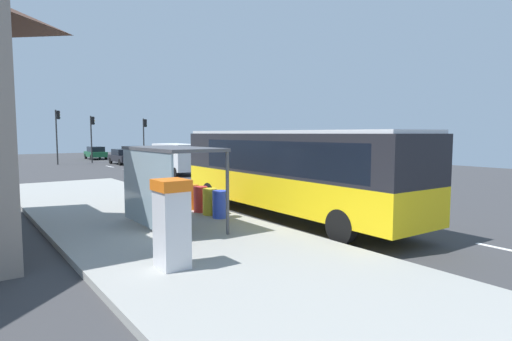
{
  "coord_description": "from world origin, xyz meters",
  "views": [
    {
      "loc": [
        -11.62,
        -10.57,
        3.11
      ],
      "look_at": [
        -1.0,
        4.0,
        1.5
      ],
      "focal_mm": 29.29,
      "sensor_mm": 36.0,
      "label": 1
    }
  ],
  "objects_px": {
    "white_van": "(177,157)",
    "sedan_near": "(123,156)",
    "recycling_bin_orange": "(192,197)",
    "ticket_machine": "(172,223)",
    "recycling_bin_blue": "(220,204)",
    "traffic_light_far_side": "(57,129)",
    "bus": "(288,168)",
    "bus_shelter": "(162,166)",
    "recycling_bin_yellow": "(210,202)",
    "recycling_bin_red": "(201,199)",
    "traffic_light_median": "(92,132)",
    "sedan_far": "(96,153)",
    "traffic_light_near_side": "(144,133)"
  },
  "relations": [
    {
      "from": "ticket_machine",
      "to": "recycling_bin_yellow",
      "type": "relative_size",
      "value": 2.04
    },
    {
      "from": "traffic_light_near_side",
      "to": "sedan_near",
      "type": "bearing_deg",
      "value": -143.79
    },
    {
      "from": "recycling_bin_blue",
      "to": "traffic_light_near_side",
      "type": "relative_size",
      "value": 0.2
    },
    {
      "from": "white_van",
      "to": "bus_shelter",
      "type": "relative_size",
      "value": 1.32
    },
    {
      "from": "recycling_bin_yellow",
      "to": "traffic_light_far_side",
      "type": "distance_m",
      "value": 32.18
    },
    {
      "from": "recycling_bin_blue",
      "to": "recycling_bin_red",
      "type": "height_order",
      "value": "same"
    },
    {
      "from": "recycling_bin_yellow",
      "to": "ticket_machine",
      "type": "bearing_deg",
      "value": -127.71
    },
    {
      "from": "white_van",
      "to": "sedan_near",
      "type": "xyz_separation_m",
      "value": [
        0.1,
        12.63,
        -0.55
      ]
    },
    {
      "from": "sedan_far",
      "to": "recycling_bin_blue",
      "type": "distance_m",
      "value": 40.04
    },
    {
      "from": "recycling_bin_blue",
      "to": "recycling_bin_red",
      "type": "distance_m",
      "value": 1.4
    },
    {
      "from": "recycling_bin_red",
      "to": "traffic_light_median",
      "type": "xyz_separation_m",
      "value": [
        4.6,
        32.12,
        2.63
      ]
    },
    {
      "from": "recycling_bin_blue",
      "to": "bus_shelter",
      "type": "height_order",
      "value": "bus_shelter"
    },
    {
      "from": "recycling_bin_orange",
      "to": "bus_shelter",
      "type": "bearing_deg",
      "value": -133.11
    },
    {
      "from": "white_van",
      "to": "recycling_bin_orange",
      "type": "xyz_separation_m",
      "value": [
        -6.4,
        -14.85,
        -0.69
      ]
    },
    {
      "from": "traffic_light_median",
      "to": "sedan_far",
      "type": "bearing_deg",
      "value": 72.41
    },
    {
      "from": "bus_shelter",
      "to": "ticket_machine",
      "type": "bearing_deg",
      "value": -110.88
    },
    {
      "from": "bus",
      "to": "traffic_light_median",
      "type": "xyz_separation_m",
      "value": [
        2.11,
        34.24,
        1.44
      ]
    },
    {
      "from": "recycling_bin_blue",
      "to": "traffic_light_far_side",
      "type": "relative_size",
      "value": 0.18
    },
    {
      "from": "ticket_machine",
      "to": "traffic_light_median",
      "type": "bearing_deg",
      "value": 77.61
    },
    {
      "from": "white_van",
      "to": "ticket_machine",
      "type": "height_order",
      "value": "white_van"
    },
    {
      "from": "ticket_machine",
      "to": "recycling_bin_blue",
      "type": "height_order",
      "value": "ticket_machine"
    },
    {
      "from": "bus",
      "to": "traffic_light_far_side",
      "type": "bearing_deg",
      "value": 92.39
    },
    {
      "from": "recycling_bin_blue",
      "to": "traffic_light_median",
      "type": "bearing_deg",
      "value": 82.19
    },
    {
      "from": "sedan_far",
      "to": "traffic_light_far_side",
      "type": "bearing_deg",
      "value": -128.54
    },
    {
      "from": "recycling_bin_orange",
      "to": "ticket_machine",
      "type": "bearing_deg",
      "value": -120.79
    },
    {
      "from": "traffic_light_median",
      "to": "traffic_light_far_side",
      "type": "bearing_deg",
      "value": -167.14
    },
    {
      "from": "recycling_bin_orange",
      "to": "traffic_light_far_side",
      "type": "bearing_deg",
      "value": 87.95
    },
    {
      "from": "ticket_machine",
      "to": "recycling_bin_yellow",
      "type": "height_order",
      "value": "ticket_machine"
    },
    {
      "from": "sedan_far",
      "to": "recycling_bin_red",
      "type": "height_order",
      "value": "sedan_far"
    },
    {
      "from": "sedan_far",
      "to": "recycling_bin_blue",
      "type": "xyz_separation_m",
      "value": [
        -6.5,
        -39.51,
        -0.14
      ]
    },
    {
      "from": "white_van",
      "to": "traffic_light_far_side",
      "type": "xyz_separation_m",
      "value": [
        -5.31,
        15.78,
        2.23
      ]
    },
    {
      "from": "sedan_near",
      "to": "traffic_light_far_side",
      "type": "xyz_separation_m",
      "value": [
        -5.41,
        3.15,
        2.79
      ]
    },
    {
      "from": "white_van",
      "to": "sedan_near",
      "type": "bearing_deg",
      "value": 89.55
    },
    {
      "from": "recycling_bin_yellow",
      "to": "recycling_bin_red",
      "type": "xyz_separation_m",
      "value": [
        0.0,
        0.7,
        0.0
      ]
    },
    {
      "from": "white_van",
      "to": "bus_shelter",
      "type": "bearing_deg",
      "value": -116.59
    },
    {
      "from": "ticket_machine",
      "to": "recycling_bin_yellow",
      "type": "bearing_deg",
      "value": 52.29
    },
    {
      "from": "bus_shelter",
      "to": "white_van",
      "type": "bearing_deg",
      "value": 63.41
    },
    {
      "from": "recycling_bin_blue",
      "to": "traffic_light_near_side",
      "type": "distance_m",
      "value": 33.46
    },
    {
      "from": "recycling_bin_blue",
      "to": "traffic_light_far_side",
      "type": "bearing_deg",
      "value": 88.08
    },
    {
      "from": "traffic_light_median",
      "to": "recycling_bin_orange",
      "type": "bearing_deg",
      "value": -98.33
    },
    {
      "from": "recycling_bin_orange",
      "to": "traffic_light_median",
      "type": "distance_m",
      "value": 31.87
    },
    {
      "from": "ticket_machine",
      "to": "recycling_bin_blue",
      "type": "relative_size",
      "value": 2.04
    },
    {
      "from": "sedan_near",
      "to": "recycling_bin_red",
      "type": "height_order",
      "value": "sedan_near"
    },
    {
      "from": "sedan_near",
      "to": "recycling_bin_yellow",
      "type": "distance_m",
      "value": 29.6
    },
    {
      "from": "bus",
      "to": "recycling_bin_blue",
      "type": "relative_size",
      "value": 11.64
    },
    {
      "from": "traffic_light_median",
      "to": "traffic_light_near_side",
      "type": "bearing_deg",
      "value": -17.41
    },
    {
      "from": "recycling_bin_yellow",
      "to": "bus_shelter",
      "type": "height_order",
      "value": "bus_shelter"
    },
    {
      "from": "bus_shelter",
      "to": "recycling_bin_blue",
      "type": "bearing_deg",
      "value": 6.78
    },
    {
      "from": "recycling_bin_yellow",
      "to": "recycling_bin_red",
      "type": "bearing_deg",
      "value": 90.0
    },
    {
      "from": "recycling_bin_orange",
      "to": "bus",
      "type": "bearing_deg",
      "value": -48.49
    }
  ]
}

